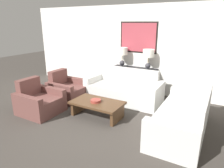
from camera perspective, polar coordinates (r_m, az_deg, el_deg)
name	(u,v)px	position (r m, az deg, el deg)	size (l,w,h in m)	color
ground_plane	(97,120)	(4.66, -4.31, -10.13)	(20.00, 20.00, 0.00)	#3D3833
back_wall	(138,50)	(6.30, 7.58, 9.74)	(8.14, 0.12, 2.65)	silver
console_table	(134,80)	(6.24, 6.30, 1.02)	(1.39, 0.39, 0.81)	black
table_lamp_left	(122,53)	(6.24, 2.93, 8.79)	(0.33, 0.33, 0.59)	#333338
table_lamp_right	(148,55)	(5.92, 10.37, 8.07)	(0.33, 0.33, 0.59)	#333338
couch_by_back_wall	(124,90)	(5.66, 3.41, -1.80)	(2.11, 0.90, 0.87)	silver
couch_by_side	(184,119)	(4.29, 19.80, -9.29)	(0.90, 2.11, 0.87)	silver
coffee_table	(97,105)	(4.71, -4.23, -6.13)	(1.20, 0.69, 0.37)	#4C331E
decorative_bowl	(96,101)	(4.65, -4.67, -4.80)	(0.25, 0.25, 0.06)	#93382D
armchair_near_back_wall	(67,90)	(5.88, -12.62, -1.71)	(0.91, 0.88, 0.82)	brown
armchair_near_camera	(39,102)	(5.22, -20.07, -4.83)	(0.91, 0.88, 0.82)	brown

